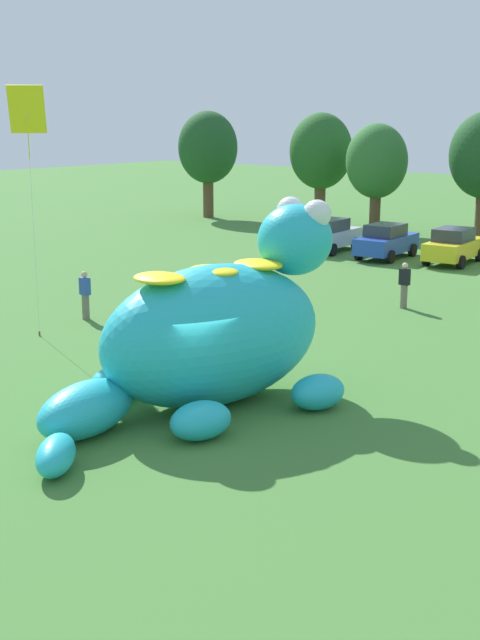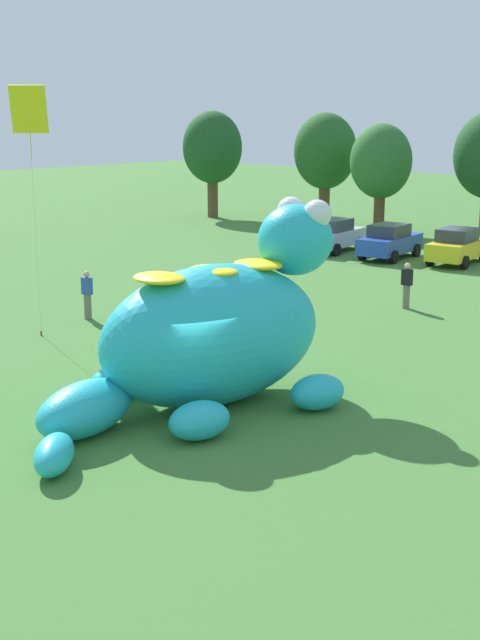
{
  "view_description": "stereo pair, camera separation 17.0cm",
  "coord_description": "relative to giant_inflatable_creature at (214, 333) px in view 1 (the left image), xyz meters",
  "views": [
    {
      "loc": [
        13.59,
        -14.41,
        7.07
      ],
      "look_at": [
        -0.05,
        1.83,
        1.94
      ],
      "focal_mm": 48.21,
      "sensor_mm": 36.0,
      "label": 1
    },
    {
      "loc": [
        13.72,
        -14.3,
        7.07
      ],
      "look_at": [
        -0.05,
        1.83,
        1.94
      ],
      "focal_mm": 48.21,
      "sensor_mm": 36.0,
      "label": 2
    }
  ],
  "objects": [
    {
      "name": "tree_mid_left",
      "position": [
        -13.29,
        29.39,
        2.44
      ],
      "size": [
        3.66,
        3.66,
        6.49
      ],
      "color": "brown",
      "rests_on": "ground"
    },
    {
      "name": "car_yellow",
      "position": [
        -4.78,
        22.65,
        -0.94
      ],
      "size": [
        2.25,
        4.25,
        1.72
      ],
      "color": "yellow",
      "rests_on": "ground"
    },
    {
      "name": "car_silver",
      "position": [
        -11.44,
        21.9,
        -0.94
      ],
      "size": [
        2.25,
        4.25,
        1.72
      ],
      "color": "#B7BABF",
      "rests_on": "ground"
    },
    {
      "name": "spectator_mid_field",
      "position": [
        -9.42,
        3.79,
        -0.95
      ],
      "size": [
        0.38,
        0.26,
        1.71
      ],
      "color": "#726656",
      "rests_on": "ground"
    },
    {
      "name": "tree_left",
      "position": [
        -18.19,
        30.66,
        2.84
      ],
      "size": [
        4.0,
        4.0,
        7.1
      ],
      "color": "brown",
      "rests_on": "ground"
    },
    {
      "name": "spectator_near_inflatable",
      "position": [
        -1.74,
        12.53,
        -0.95
      ],
      "size": [
        0.38,
        0.26,
        1.71
      ],
      "color": "#726656",
      "rests_on": "ground"
    },
    {
      "name": "giant_inflatable_creature",
      "position": [
        0.0,
        0.0,
        0.0
      ],
      "size": [
        5.69,
        9.9,
        4.93
      ],
      "color": "#23B2C6",
      "rests_on": "ground"
    },
    {
      "name": "tree_far_left",
      "position": [
        -26.43,
        29.05,
        2.91
      ],
      "size": [
        4.06,
        4.06,
        7.21
      ],
      "color": "brown",
      "rests_on": "ground"
    },
    {
      "name": "car_blue",
      "position": [
        -8.06,
        21.91,
        -0.94
      ],
      "size": [
        2.2,
        4.23,
        1.72
      ],
      "color": "#2347B7",
      "rests_on": "ground"
    },
    {
      "name": "ground_plane",
      "position": [
        0.04,
        -0.81,
        -1.8
      ],
      "size": [
        160.0,
        160.0,
        0.0
      ],
      "primitive_type": "plane",
      "color": "#427533"
    },
    {
      "name": "tethered_flying_kite",
      "position": [
        -8.77,
        1.28,
        5.25
      ],
      "size": [
        1.13,
        1.13,
        7.89
      ],
      "color": "brown",
      "rests_on": "ground"
    }
  ]
}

